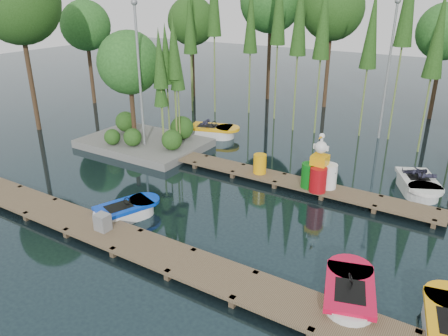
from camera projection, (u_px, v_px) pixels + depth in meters
The scene contains 15 objects.
ground_plane at pixel (207, 195), 17.50m from camera, with size 90.00×90.00×0.00m, color #1B2D33.
near_dock at pixel (127, 241), 13.89m from camera, with size 18.00×1.50×0.50m.
far_dock at pixel (258, 174), 18.87m from camera, with size 15.00×1.20×0.50m.
island at pixel (139, 85), 21.96m from camera, with size 6.20×4.20×6.75m.
tree_screen at pixel (281, 18), 24.46m from camera, with size 34.42×18.53×10.31m.
lamp_island at pixel (139, 66), 20.53m from camera, with size 0.30×0.30×7.25m.
lamp_rear at pixel (390, 60), 22.51m from camera, with size 0.30×0.30×7.25m.
boat_blue at pixel (126, 212), 15.67m from camera, with size 1.91×2.73×0.84m.
boat_red at pixel (349, 294), 11.39m from camera, with size 1.98×2.98×0.92m.
boat_yellow_far at pixel (212, 131), 24.26m from camera, with size 3.16×2.09×1.45m.
boat_white_far at pixel (418, 185), 17.65m from camera, with size 2.40×3.14×1.35m.
utility_cabinet at pixel (103, 222), 14.27m from camera, with size 0.47×0.39×0.57m, color gray.
yellow_barrel at pixel (260, 164), 18.66m from camera, with size 0.56×0.56×0.84m, color #FFAD0D.
drum_cluster at pixel (319, 173), 17.11m from camera, with size 1.32×1.21×2.28m.
seagull_post at pixel (329, 176), 17.10m from camera, with size 0.52×0.28×0.83m.
Camera 1 is at (8.98, -12.97, 7.67)m, focal length 35.00 mm.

